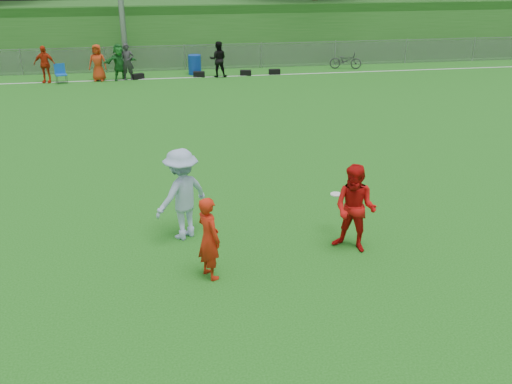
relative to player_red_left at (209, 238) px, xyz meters
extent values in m
plane|color=#195812|center=(0.60, 0.48, -0.81)|extent=(120.00, 120.00, 0.00)
cube|color=white|center=(0.60, 18.48, -0.80)|extent=(60.00, 0.10, 0.01)
cube|color=gray|center=(0.60, 20.48, -0.21)|extent=(58.00, 0.02, 1.20)
cube|color=gray|center=(0.60, 20.48, 0.44)|extent=(58.00, 0.04, 0.04)
cube|color=#1C5217|center=(0.60, 31.48, 0.69)|extent=(120.00, 18.00, 3.00)
imported|color=red|center=(-5.95, 18.48, 0.04)|extent=(1.05, 0.57, 1.69)
imported|color=red|center=(-3.56, 18.48, 0.04)|extent=(0.90, 0.65, 1.69)
imported|color=#1C6B25|center=(-2.57, 18.48, 0.04)|extent=(1.64, 1.05, 1.69)
imported|color=#2D2D2F|center=(-2.19, 18.48, 0.04)|extent=(0.64, 0.43, 1.69)
imported|color=black|center=(2.12, 18.48, 0.04)|extent=(0.91, 0.75, 1.69)
cube|color=black|center=(-1.76, 18.58, -0.68)|extent=(0.62, 0.48, 0.26)
cube|color=black|center=(1.17, 18.58, -0.68)|extent=(0.57, 0.33, 0.26)
cube|color=black|center=(3.48, 18.58, -0.68)|extent=(0.58, 0.36, 0.26)
cube|color=black|center=(4.93, 18.58, -0.68)|extent=(0.56, 0.30, 0.26)
imported|color=red|center=(0.00, 0.00, 0.00)|extent=(0.61, 0.70, 1.62)
imported|color=red|center=(2.99, 0.57, 0.11)|extent=(1.13, 1.10, 1.83)
imported|color=#9CB5D9|center=(-0.40, 1.71, 0.18)|extent=(1.46, 1.34, 1.97)
cylinder|color=silver|center=(2.84, 1.39, 0.09)|extent=(0.24, 0.24, 0.02)
cylinder|color=#0E359D|center=(1.02, 19.28, -0.33)|extent=(0.69, 0.69, 0.95)
cube|color=blue|center=(-5.23, 18.23, -0.42)|extent=(0.61, 0.61, 0.05)
cube|color=blue|center=(-5.30, 18.45, -0.18)|extent=(0.47, 0.18, 0.48)
imported|color=#2B2B2E|center=(8.87, 19.44, -0.38)|extent=(1.73, 1.00, 0.86)
camera|label=1|loc=(-0.68, -9.33, 4.86)|focal=40.00mm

